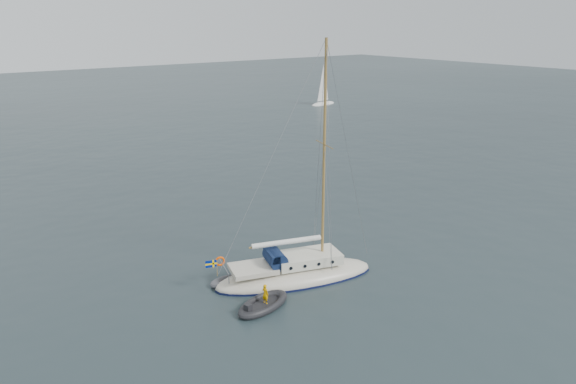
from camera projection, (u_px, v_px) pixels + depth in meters
ground at (317, 268)px, 34.65m from camera, size 300.00×300.00×0.00m
sailboat at (295, 262)px, 32.90m from camera, size 10.16×3.04×14.47m
dinghy at (233, 281)px, 32.63m from camera, size 2.81×1.27×0.40m
rib at (263, 304)px, 29.94m from camera, size 3.57×1.62×1.30m
distant_yacht_b at (323, 86)px, 98.80m from camera, size 5.89×3.14×7.80m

